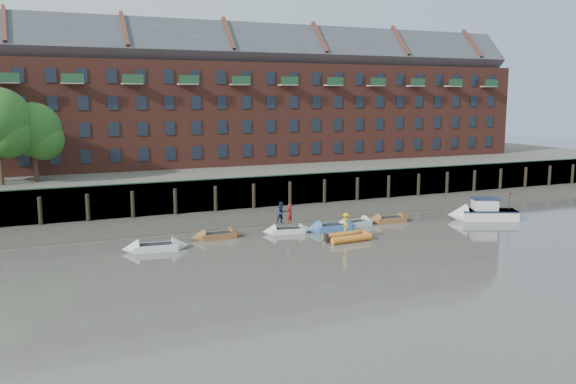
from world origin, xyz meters
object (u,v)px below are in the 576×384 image
rowboat_2 (217,236)px  person_rower_b (282,213)px  rowboat_3 (288,231)px  person_rib_crew (346,223)px  rib_tender (349,237)px  rowboat_0 (156,247)px  motor_launch (478,213)px  person_rower_a (289,213)px  rowboat_6 (389,219)px  rowboat_4 (332,227)px  rowboat_5 (355,224)px

rowboat_2 → person_rower_b: (5.43, -0.39, 1.52)m
rowboat_3 → person_rib_crew: person_rib_crew is taller
rib_tender → person_rib_crew: person_rib_crew is taller
rowboat_0 → person_rib_crew: person_rib_crew is taller
motor_launch → person_rower_a: person_rower_a is taller
rowboat_6 → rowboat_4: bearing=-167.5°
rib_tender → person_rower_b: size_ratio=2.12×
person_rower_a → person_rower_b: (-0.61, 0.21, 0.08)m
rowboat_2 → person_rib_crew: size_ratio=2.77×
motor_launch → person_rower_b: (-18.83, 2.03, 1.09)m
rowboat_4 → motor_launch: size_ratio=0.74×
motor_launch → person_rower_a: size_ratio=3.92×
rowboat_3 → rowboat_0: bearing=-162.7°
rowboat_0 → rowboat_4: rowboat_4 is taller
rowboat_2 → person_rower_b: size_ratio=2.42×
rowboat_5 → person_rower_a: bearing=171.3°
rowboat_3 → motor_launch: size_ratio=0.67×
rowboat_4 → person_rower_b: person_rower_b is taller
rowboat_2 → rowboat_0: bearing=-160.9°
rowboat_0 → rowboat_3: (11.25, 1.37, -0.03)m
rowboat_2 → rib_tender: size_ratio=1.14×
rowboat_3 → person_rib_crew: (3.16, -4.31, 1.21)m
rowboat_4 → motor_launch: bearing=-5.3°
rowboat_3 → rowboat_2: bearing=-174.9°
rowboat_6 → person_rower_b: person_rower_b is taller
rowboat_5 → rib_tender: (-3.10, -4.41, 0.06)m
rowboat_2 → motor_launch: bearing=-6.3°
person_rower_b → rowboat_5: bearing=-6.1°
rowboat_0 → rib_tender: size_ratio=1.28×
rib_tender → motor_launch: motor_launch is taller
person_rib_crew → rowboat_4: bearing=7.0°
rowboat_5 → person_rower_b: bearing=169.5°
motor_launch → person_rower_b: 18.97m
rowboat_4 → rowboat_6: 6.45m
rowboat_0 → rib_tender: 14.96m
rowboat_3 → person_rower_b: person_rower_b is taller
rib_tender → person_rib_crew: bearing=173.3°
person_rib_crew → person_rower_b: bearing=57.6°
rowboat_0 → rowboat_2: bearing=25.7°
person_rower_b → person_rib_crew: 5.76m
rowboat_3 → rowboat_5: 6.51m
rowboat_4 → rowboat_5: (2.59, 0.57, -0.02)m
rib_tender → rowboat_3: bearing=124.5°
person_rower_b → person_rib_crew: bearing=-56.4°
rowboat_5 → rowboat_2: bearing=167.8°
rowboat_2 → rowboat_3: size_ratio=1.01×
rowboat_0 → rowboat_6: (21.56, 1.83, -0.02)m
rowboat_0 → rowboat_4: (15.18, 0.89, 0.00)m
rowboat_4 → rib_tender: size_ratio=1.26×
rib_tender → person_rib_crew: (-0.26, 0.01, 1.14)m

